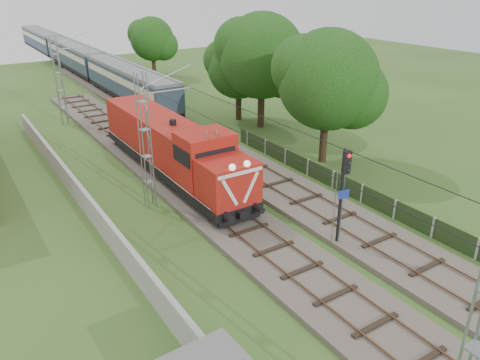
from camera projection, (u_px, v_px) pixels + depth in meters
ground at (324, 294)px, 20.35m from camera, size 140.00×140.00×0.00m
track_main at (238, 224)px, 25.66m from camera, size 4.20×70.00×0.45m
track_side at (203, 143)px, 38.14m from camera, size 4.20×80.00×0.45m
catenary at (146, 142)px, 26.48m from camera, size 3.31×70.00×8.00m
boundary_wall at (91, 210)px, 26.04m from camera, size 0.25×40.00×1.50m
fence at (395, 209)px, 26.39m from camera, size 0.12×32.00×1.20m
locomotive at (171, 147)px, 31.14m from camera, size 3.03×17.30×4.39m
coach_rake at (75, 55)px, 66.15m from camera, size 2.84×63.42×3.29m
signal_post at (344, 182)px, 22.45m from camera, size 0.58×0.45×5.28m
tree_a at (329, 81)px, 32.48m from camera, size 7.40×7.05×9.59m
tree_b at (263, 57)px, 40.32m from camera, size 7.75×7.38×10.05m
tree_c at (239, 68)px, 43.04m from camera, size 6.05×5.76×7.84m
tree_d at (153, 39)px, 62.30m from camera, size 6.04×5.75×7.83m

